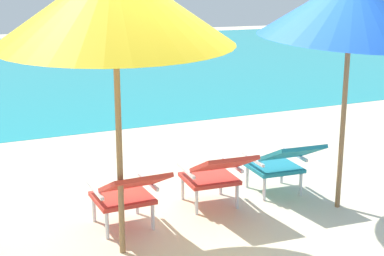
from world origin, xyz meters
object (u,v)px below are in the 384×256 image
at_px(lounge_chair_center, 216,172).
at_px(lounge_chair_right, 282,161).
at_px(beach_umbrella_right, 351,7).
at_px(lounge_chair_left, 128,191).
at_px(beach_umbrella_left, 114,3).

relative_size(lounge_chair_center, lounge_chair_right, 1.00).
height_order(lounge_chair_right, beach_umbrella_right, beach_umbrella_right).
xyz_separation_m(lounge_chair_left, lounge_chair_center, (0.97, 0.13, 0.00)).
height_order(lounge_chair_left, lounge_chair_center, same).
relative_size(lounge_chair_left, lounge_chair_right, 0.95).
bearing_deg(beach_umbrella_left, lounge_chair_right, 14.19).
xyz_separation_m(lounge_chair_left, beach_umbrella_right, (2.14, -0.34, 1.61)).
xyz_separation_m(beach_umbrella_left, beach_umbrella_right, (2.32, 0.01, -0.07)).
distance_m(lounge_chair_left, beach_umbrella_left, 1.72).
relative_size(beach_umbrella_left, beach_umbrella_right, 1.04).
height_order(beach_umbrella_left, beach_umbrella_right, beach_umbrella_left).
bearing_deg(lounge_chair_right, beach_umbrella_left, -165.81).
bearing_deg(beach_umbrella_right, lounge_chair_left, 170.96).
relative_size(lounge_chair_left, lounge_chair_center, 0.95).
bearing_deg(beach_umbrella_right, lounge_chair_right, 126.85).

